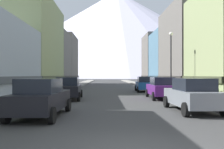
% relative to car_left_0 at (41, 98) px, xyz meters
% --- Properties ---
extents(sidewalk_left, '(2.50, 100.00, 0.15)m').
position_rel_car_left_0_xyz_m(sidewalk_left, '(-2.45, 29.47, -0.82)').
color(sidewalk_left, gray).
rests_on(sidewalk_left, ground).
extents(sidewalk_right, '(2.50, 100.00, 0.15)m').
position_rel_car_left_0_xyz_m(sidewalk_right, '(10.05, 29.47, -0.82)').
color(sidewalk_right, gray).
rests_on(sidewalk_right, ground).
extents(storefront_left_2, '(9.99, 13.27, 11.55)m').
position_rel_car_left_0_xyz_m(storefront_left_2, '(-8.54, 20.42, 4.70)').
color(storefront_left_2, '#8C9966').
rests_on(storefront_left_2, ground).
extents(storefront_left_3, '(8.12, 8.70, 9.50)m').
position_rel_car_left_0_xyz_m(storefront_left_3, '(-7.61, 31.64, 3.69)').
color(storefront_left_3, '#66605B').
rests_on(storefront_left_3, ground).
extents(storefront_left_4, '(10.07, 10.61, 10.62)m').
position_rel_car_left_0_xyz_m(storefront_left_4, '(-8.59, 41.56, 4.24)').
color(storefront_left_4, '#66605B').
rests_on(storefront_left_4, ground).
extents(storefront_right_2, '(9.70, 11.61, 11.07)m').
position_rel_car_left_0_xyz_m(storefront_right_2, '(16.00, 20.25, 4.46)').
color(storefront_right_2, '#66605B').
rests_on(storefront_right_2, ground).
extents(storefront_right_3, '(9.15, 8.57, 9.54)m').
position_rel_car_left_0_xyz_m(storefront_right_3, '(15.73, 30.42, 3.71)').
color(storefront_right_3, slate).
rests_on(storefront_right_3, ground).
extents(storefront_right_4, '(6.34, 8.53, 10.54)m').
position_rel_car_left_0_xyz_m(storefront_right_4, '(14.32, 39.44, 4.20)').
color(storefront_right_4, '#66605B').
rests_on(storefront_right_4, ground).
extents(car_left_0, '(2.20, 4.46, 1.78)m').
position_rel_car_left_0_xyz_m(car_left_0, '(0.00, 0.00, 0.00)').
color(car_left_0, black).
rests_on(car_left_0, ground).
extents(car_left_1, '(2.25, 4.48, 1.78)m').
position_rel_car_left_0_xyz_m(car_left_1, '(0.01, 8.03, 0.00)').
color(car_left_1, black).
rests_on(car_left_1, ground).
extents(car_right_0, '(2.12, 4.43, 1.78)m').
position_rel_car_left_0_xyz_m(car_right_0, '(7.60, 1.43, 0.00)').
color(car_right_0, slate).
rests_on(car_right_0, ground).
extents(car_right_1, '(2.15, 4.44, 1.78)m').
position_rel_car_left_0_xyz_m(car_right_1, '(7.60, 8.36, 0.00)').
color(car_right_1, '#591E72').
rests_on(car_right_1, ground).
extents(car_right_2, '(2.25, 4.48, 1.78)m').
position_rel_car_left_0_xyz_m(car_right_2, '(7.60, 16.74, 0.00)').
color(car_right_2, '#19478C').
rests_on(car_right_2, ground).
extents(trash_bin_right, '(0.59, 0.59, 0.98)m').
position_rel_car_left_0_xyz_m(trash_bin_right, '(10.15, 4.41, -0.26)').
color(trash_bin_right, '#4C5156').
rests_on(trash_bin_right, sidewalk_right).
extents(potted_plant_1, '(0.64, 0.64, 0.99)m').
position_rel_car_left_0_xyz_m(potted_plant_1, '(10.80, 5.74, -0.19)').
color(potted_plant_1, gray).
rests_on(potted_plant_1, sidewalk_right).
extents(pedestrian_0, '(0.36, 0.36, 1.58)m').
position_rel_car_left_0_xyz_m(pedestrian_0, '(10.05, 18.54, -0.02)').
color(pedestrian_0, '#333338').
rests_on(pedestrian_0, sidewalk_right).
extents(pedestrian_2, '(0.36, 0.36, 1.58)m').
position_rel_car_left_0_xyz_m(pedestrian_2, '(10.05, 5.68, -0.03)').
color(pedestrian_2, '#333338').
rests_on(pedestrian_2, sidewalk_right).
extents(streetlamp_right, '(0.36, 0.36, 5.86)m').
position_rel_car_left_0_xyz_m(streetlamp_right, '(9.15, 11.08, 3.09)').
color(streetlamp_right, black).
rests_on(streetlamp_right, sidewalk_right).
extents(mountain_backdrop, '(287.26, 287.26, 96.33)m').
position_rel_car_left_0_xyz_m(mountain_backdrop, '(16.00, 254.47, 47.27)').
color(mountain_backdrop, silver).
rests_on(mountain_backdrop, ground).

